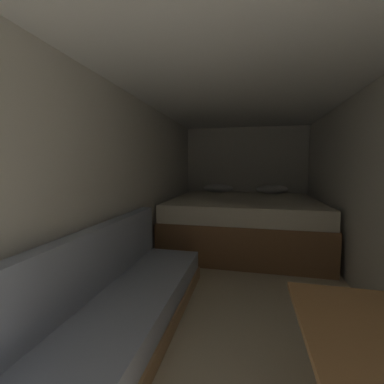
{
  "coord_description": "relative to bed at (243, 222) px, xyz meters",
  "views": [
    {
      "loc": [
        0.09,
        -0.5,
        1.28
      ],
      "look_at": [
        -0.57,
        2.43,
        0.99
      ],
      "focal_mm": 23.92,
      "sensor_mm": 36.0,
      "label": 1
    }
  ],
  "objects": [
    {
      "name": "ground_plane",
      "position": [
        0.0,
        -1.56,
        -0.4
      ],
      "size": [
        7.26,
        7.26,
        0.0
      ],
      "primitive_type": "plane",
      "color": "beige"
    },
    {
      "name": "wall_back",
      "position": [
        0.0,
        1.1,
        0.63
      ],
      "size": [
        2.44,
        0.05,
        2.05
      ],
      "primitive_type": "cube",
      "color": "silver",
      "rests_on": "ground"
    },
    {
      "name": "wall_left",
      "position": [
        -1.19,
        -1.56,
        0.63
      ],
      "size": [
        0.05,
        5.26,
        2.05
      ],
      "primitive_type": "cube",
      "color": "silver",
      "rests_on": "ground"
    },
    {
      "name": "wall_right",
      "position": [
        1.19,
        -1.56,
        0.63
      ],
      "size": [
        0.05,
        5.26,
        2.05
      ],
      "primitive_type": "cube",
      "color": "silver",
      "rests_on": "ground"
    },
    {
      "name": "ceiling_slab",
      "position": [
        0.0,
        -1.56,
        1.68
      ],
      "size": [
        2.44,
        5.26,
        0.05
      ],
      "primitive_type": "cube",
      "color": "white",
      "rests_on": "wall_left"
    },
    {
      "name": "bed",
      "position": [
        0.0,
        0.0,
        0.0
      ],
      "size": [
        2.22,
        2.07,
        0.95
      ],
      "color": "brown",
      "rests_on": "ground"
    },
    {
      "name": "sofa_left",
      "position": [
        -0.86,
        -2.46,
        -0.16
      ],
      "size": [
        0.7,
        2.3,
        0.8
      ],
      "color": "tan",
      "rests_on": "ground"
    }
  ]
}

